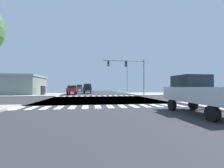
{
  "coord_description": "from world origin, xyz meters",
  "views": [
    {
      "loc": [
        -1.37,
        -19.55,
        1.6
      ],
      "look_at": [
        1.86,
        2.75,
        2.03
      ],
      "focal_mm": 24.22,
      "sensor_mm": 36.0,
      "label": 1
    }
  ],
  "objects_px": {
    "suv_leading_3": "(88,87)",
    "pickup_outer_1": "(198,92)",
    "bank_building": "(4,85)",
    "sedan_nearside_1": "(72,89)",
    "street_lamp": "(126,76)",
    "suv_queued_2": "(88,88)",
    "suv_trailing_4": "(80,87)",
    "traffic_signal_mast": "(128,68)"
  },
  "relations": [
    {
      "from": "suv_trailing_4",
      "to": "bank_building",
      "type": "bearing_deg",
      "value": 56.81
    },
    {
      "from": "bank_building",
      "to": "suv_queued_2",
      "type": "bearing_deg",
      "value": 14.71
    },
    {
      "from": "sedan_nearside_1",
      "to": "suv_queued_2",
      "type": "xyz_separation_m",
      "value": [
        3.0,
        5.94,
        0.28
      ]
    },
    {
      "from": "suv_trailing_4",
      "to": "pickup_outer_1",
      "type": "bearing_deg",
      "value": 102.32
    },
    {
      "from": "suv_leading_3",
      "to": "suv_trailing_4",
      "type": "distance_m",
      "value": 3.04
    },
    {
      "from": "bank_building",
      "to": "sedan_nearside_1",
      "type": "distance_m",
      "value": 13.68
    },
    {
      "from": "suv_leading_3",
      "to": "suv_trailing_4",
      "type": "bearing_deg",
      "value": 9.0
    },
    {
      "from": "sedan_nearside_1",
      "to": "suv_leading_3",
      "type": "relative_size",
      "value": 0.93
    },
    {
      "from": "traffic_signal_mast",
      "to": "sedan_nearside_1",
      "type": "distance_m",
      "value": 12.29
    },
    {
      "from": "suv_leading_3",
      "to": "street_lamp",
      "type": "bearing_deg",
      "value": 119.65
    },
    {
      "from": "suv_leading_3",
      "to": "traffic_signal_mast",
      "type": "bearing_deg",
      "value": 105.05
    },
    {
      "from": "bank_building",
      "to": "pickup_outer_1",
      "type": "relative_size",
      "value": 3.09
    },
    {
      "from": "traffic_signal_mast",
      "to": "pickup_outer_1",
      "type": "bearing_deg",
      "value": -91.55
    },
    {
      "from": "suv_queued_2",
      "to": "traffic_signal_mast",
      "type": "bearing_deg",
      "value": 124.23
    },
    {
      "from": "sedan_nearside_1",
      "to": "suv_queued_2",
      "type": "relative_size",
      "value": 0.93
    },
    {
      "from": "suv_queued_2",
      "to": "suv_trailing_4",
      "type": "relative_size",
      "value": 1.0
    },
    {
      "from": "traffic_signal_mast",
      "to": "sedan_nearside_1",
      "type": "bearing_deg",
      "value": 154.17
    },
    {
      "from": "suv_leading_3",
      "to": "bank_building",
      "type": "bearing_deg",
      "value": 52.01
    },
    {
      "from": "traffic_signal_mast",
      "to": "street_lamp",
      "type": "bearing_deg",
      "value": 78.39
    },
    {
      "from": "suv_trailing_4",
      "to": "suv_leading_3",
      "type": "bearing_deg",
      "value": -171.0
    },
    {
      "from": "street_lamp",
      "to": "suv_trailing_4",
      "type": "bearing_deg",
      "value": 127.46
    },
    {
      "from": "street_lamp",
      "to": "bank_building",
      "type": "height_order",
      "value": "street_lamp"
    },
    {
      "from": "suv_leading_3",
      "to": "pickup_outer_1",
      "type": "bearing_deg",
      "value": 98.6
    },
    {
      "from": "street_lamp",
      "to": "sedan_nearside_1",
      "type": "xyz_separation_m",
      "value": [
        -12.72,
        -5.72,
        -3.21
      ]
    },
    {
      "from": "traffic_signal_mast",
      "to": "street_lamp",
      "type": "distance_m",
      "value": 11.05
    },
    {
      "from": "street_lamp",
      "to": "suv_leading_3",
      "type": "distance_m",
      "value": 19.86
    },
    {
      "from": "suv_queued_2",
      "to": "sedan_nearside_1",
      "type": "bearing_deg",
      "value": 63.2
    },
    {
      "from": "suv_queued_2",
      "to": "suv_trailing_4",
      "type": "distance_m",
      "value": 16.65
    },
    {
      "from": "traffic_signal_mast",
      "to": "suv_leading_3",
      "type": "bearing_deg",
      "value": 105.05
    },
    {
      "from": "suv_queued_2",
      "to": "suv_trailing_4",
      "type": "bearing_deg",
      "value": -79.62
    },
    {
      "from": "suv_leading_3",
      "to": "pickup_outer_1",
      "type": "distance_m",
      "value": 46.81
    },
    {
      "from": "street_lamp",
      "to": "sedan_nearside_1",
      "type": "distance_m",
      "value": 14.31
    },
    {
      "from": "street_lamp",
      "to": "suv_queued_2",
      "type": "height_order",
      "value": "street_lamp"
    },
    {
      "from": "street_lamp",
      "to": "pickup_outer_1",
      "type": "bearing_deg",
      "value": -95.31
    },
    {
      "from": "street_lamp",
      "to": "suv_leading_3",
      "type": "relative_size",
      "value": 1.55
    },
    {
      "from": "suv_leading_3",
      "to": "sedan_nearside_1",
      "type": "bearing_deg",
      "value": 82.5
    },
    {
      "from": "street_lamp",
      "to": "traffic_signal_mast",
      "type": "bearing_deg",
      "value": -101.61
    },
    {
      "from": "bank_building",
      "to": "suv_leading_3",
      "type": "xyz_separation_m",
      "value": [
        16.56,
        21.2,
        -0.6
      ]
    },
    {
      "from": "traffic_signal_mast",
      "to": "suv_trailing_4",
      "type": "xyz_separation_m",
      "value": [
        -10.5,
        27.4,
        -3.6
      ]
    },
    {
      "from": "traffic_signal_mast",
      "to": "suv_queued_2",
      "type": "distance_m",
      "value": 13.8
    },
    {
      "from": "bank_building",
      "to": "suv_trailing_4",
      "type": "distance_m",
      "value": 24.78
    },
    {
      "from": "bank_building",
      "to": "suv_trailing_4",
      "type": "height_order",
      "value": "bank_building"
    }
  ]
}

